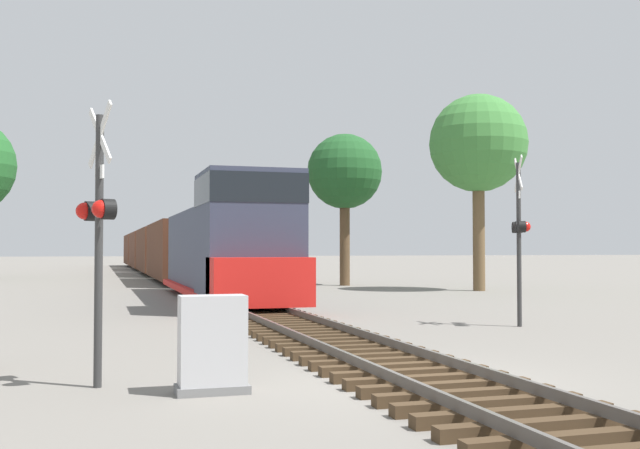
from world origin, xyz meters
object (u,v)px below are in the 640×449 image
tree_mid_background (345,173)px  crossing_signal_near (97,222)px  tree_far_right (478,145)px  crossing_signal_far (520,230)px  relay_cabinet (212,345)px  freight_train (162,250)px

tree_mid_background → crossing_signal_near: bearing=-115.4°
crossing_signal_near → tree_far_right: size_ratio=0.44×
crossing_signal_near → crossing_signal_far: size_ratio=0.94×
crossing_signal_near → crossing_signal_far: crossing_signal_far is taller
relay_cabinet → tree_far_right: bearing=53.5°
relay_cabinet → freight_train: bearing=86.1°
freight_train → crossing_signal_far: (5.94, -39.54, 0.61)m
freight_train → tree_mid_background: 19.95m
crossing_signal_near → tree_mid_background: (13.21, 27.80, 3.83)m
freight_train → relay_cabinet: freight_train is taller
freight_train → crossing_signal_near: 45.56m
crossing_signal_far → crossing_signal_near: bearing=138.3°
crossing_signal_far → tree_mid_background: 22.49m
crossing_signal_far → tree_far_right: tree_far_right is taller
crossing_signal_near → freight_train: bearing=154.9°
relay_cabinet → tree_far_right: size_ratio=0.14×
tree_far_right → tree_mid_background: 8.23m
freight_train → relay_cabinet: size_ratio=53.26×
tree_far_right → tree_mid_background: size_ratio=1.13×
freight_train → tree_mid_background: (8.51, -17.51, 4.35)m
crossing_signal_far → relay_cabinet: size_ratio=3.25×
crossing_signal_near → tree_mid_background: bearing=135.4°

